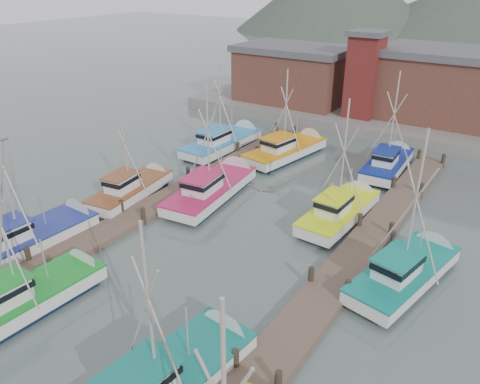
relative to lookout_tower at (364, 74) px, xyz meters
The scene contains 19 objects.
ground 33.52m from the lookout_tower, 86.53° to the right, with size 260.00×260.00×0.00m, color #485754.
dock_left 29.87m from the lookout_tower, 99.80° to the right, with size 2.30×46.00×1.50m.
dock_right 30.79m from the lookout_tower, 72.73° to the right, with size 2.30×46.00×1.50m.
quay 6.67m from the lookout_tower, 63.43° to the left, with size 44.00×16.00×1.20m, color gray.
shed_left 9.30m from the lookout_tower, 167.47° to the left, with size 12.72×8.48×6.20m.
shed_center 8.99m from the lookout_tower, 26.57° to the left, with size 14.84×9.54×6.90m.
lookout_tower is the anchor object (origin of this frame).
distant_hills 90.40m from the lookout_tower, 96.85° to the left, with size 175.00×140.00×42.00m.
boat_4 37.42m from the lookout_tower, 94.04° to the right, with size 3.43×8.63×8.56m.
boat_5 38.01m from the lookout_tower, 80.18° to the right, with size 3.65×9.25×8.74m.
boat_6 34.88m from the lookout_tower, 102.61° to the right, with size 4.09×9.42×10.03m.
boat_8 22.64m from the lookout_tower, 97.00° to the right, with size 4.02×9.81×9.11m.
boat_9 21.68m from the lookout_tower, 72.19° to the right, with size 3.53×8.38×8.91m.
boat_10 26.81m from the lookout_tower, 106.50° to the right, with size 3.44×8.12×7.07m.
boat_11 27.91m from the lookout_tower, 63.92° to the right, with size 4.23×8.83×9.36m.
boat_12 12.94m from the lookout_tower, 99.45° to the right, with size 4.27×9.51×8.59m.
boat_13 12.89m from the lookout_tower, 57.59° to the right, with size 3.53×8.34×8.92m.
boat_14 16.19m from the lookout_tower, 120.71° to the right, with size 3.71×9.57×8.85m.
gull_far 29.88m from the lookout_tower, 79.08° to the right, with size 1.55×0.63×0.24m.
Camera 1 is at (14.06, -13.75, 15.06)m, focal length 35.00 mm.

